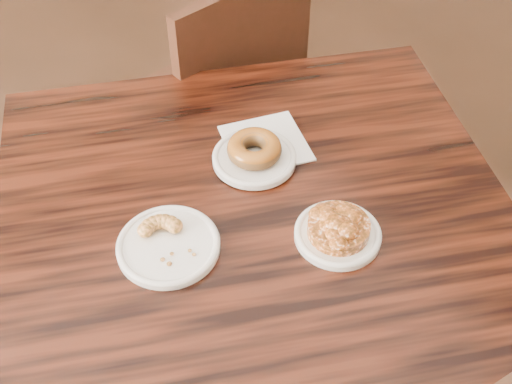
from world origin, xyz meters
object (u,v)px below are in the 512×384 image
cruller_fragment (167,239)px  apple_fritter (339,226)px  cafe_table (258,332)px  chair_far (204,106)px  glazed_donut (254,149)px

cruller_fragment → apple_fritter: bearing=-25.7°
cafe_table → chair_far: chair_far is taller
apple_fritter → cruller_fragment: apple_fritter is taller
glazed_donut → cruller_fragment: size_ratio=1.09×
glazed_donut → cruller_fragment: (-0.23, -0.11, -0.01)m
cafe_table → apple_fritter: size_ratio=6.42×
cafe_table → glazed_donut: size_ratio=8.83×
cafe_table → chair_far: size_ratio=1.03×
chair_far → apple_fritter: chair_far is taller
chair_far → apple_fritter: 0.85m
chair_far → cruller_fragment: bearing=47.9°
cafe_table → cruller_fragment: bearing=-169.7°
glazed_donut → apple_fritter: 0.24m
apple_fritter → cruller_fragment: bearing=154.3°
cafe_table → cruller_fragment: (-0.16, 0.03, 0.40)m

